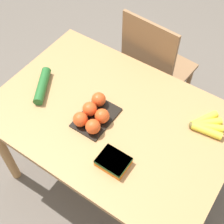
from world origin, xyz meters
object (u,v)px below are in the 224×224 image
banana_bunch (206,125)px  tomato_pack (93,114)px  chair (154,69)px  carrot_bag (113,161)px  cucumber_near (42,86)px

banana_bunch → tomato_pack: (-0.50, -0.28, 0.02)m
chair → carrot_bag: 0.94m
banana_bunch → tomato_pack: size_ratio=0.70×
chair → cucumber_near: bearing=68.5°
chair → cucumber_near: size_ratio=4.12×
banana_bunch → carrot_bag: carrot_bag is taller
tomato_pack → cucumber_near: size_ratio=1.04×
carrot_bag → tomato_pack: bearing=145.8°
tomato_pack → cucumber_near: tomato_pack is taller
carrot_bag → cucumber_near: (-0.59, 0.17, 0.00)m
tomato_pack → carrot_bag: bearing=-34.2°
chair → cucumber_near: 0.83m
tomato_pack → banana_bunch: bearing=29.2°
chair → carrot_bag: size_ratio=6.74×
banana_bunch → chair: bearing=140.0°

